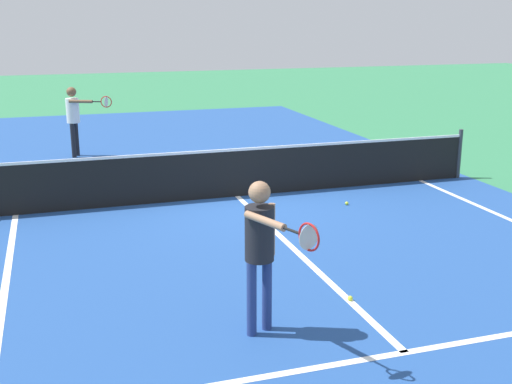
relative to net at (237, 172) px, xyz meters
name	(u,v)px	position (x,y,z in m)	size (l,w,h in m)	color
ground_plane	(237,196)	(0.00, 0.00, -0.49)	(60.00, 60.00, 0.00)	#337F51
court_surface_inbounds	(237,196)	(0.00, 0.00, -0.49)	(10.62, 24.40, 0.00)	#234C93
line_service_near	(405,352)	(0.00, -6.40, -0.49)	(8.22, 0.10, 0.01)	white
line_center_service	(296,251)	(0.00, -3.20, -0.49)	(0.10, 6.40, 0.01)	white
net	(237,172)	(0.00, 0.00, 0.00)	(10.16, 0.09, 1.07)	#33383D
player_near	(261,241)	(-1.31, -5.52, 0.60)	(0.50, 1.23, 1.74)	navy
player_far	(74,113)	(-2.83, 4.81, 0.60)	(1.08, 0.85, 1.75)	black
tennis_ball_near_net	(347,203)	(1.79, -1.21, -0.46)	(0.07, 0.07, 0.07)	#CCE033
tennis_ball_mid_court	(350,298)	(0.01, -5.06, -0.46)	(0.07, 0.07, 0.07)	#CCE033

